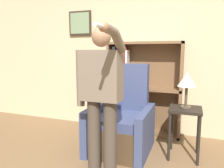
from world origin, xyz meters
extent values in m
cube|color=beige|center=(0.00, 2.03, 1.40)|extent=(8.00, 0.06, 2.80)
cube|color=#33281E|center=(-1.25, 1.98, 1.90)|extent=(0.44, 0.04, 0.43)
cube|color=gray|center=(-1.25, 1.96, 1.90)|extent=(0.38, 0.01, 0.37)
cube|color=brown|center=(-0.61, 1.85, 0.77)|extent=(0.04, 0.28, 1.55)
cube|color=brown|center=(0.58, 1.85, 0.77)|extent=(0.04, 0.28, 1.55)
cube|color=brown|center=(-0.01, 1.98, 0.77)|extent=(1.23, 0.01, 1.55)
cube|color=brown|center=(-0.01, 1.85, 0.02)|extent=(1.23, 0.28, 0.04)
cube|color=brown|center=(-0.01, 1.85, 0.77)|extent=(1.23, 0.28, 0.04)
cube|color=brown|center=(-0.01, 1.85, 1.53)|extent=(1.23, 0.28, 0.04)
cube|color=#BC4C56|center=(-0.56, 1.85, 0.38)|extent=(0.04, 0.21, 0.68)
cube|color=#9E7A47|center=(-0.52, 1.85, 0.28)|extent=(0.03, 0.16, 0.47)
cube|color=black|center=(-0.47, 1.85, 0.34)|extent=(0.05, 0.18, 0.59)
cube|color=purple|center=(-0.42, 1.85, 0.28)|extent=(0.04, 0.18, 0.47)
cube|color=purple|center=(-0.37, 1.85, 0.27)|extent=(0.06, 0.17, 0.45)
cube|color=red|center=(-0.32, 1.85, 0.34)|extent=(0.03, 0.20, 0.60)
cube|color=black|center=(-0.28, 1.85, 0.27)|extent=(0.04, 0.16, 0.45)
cube|color=white|center=(-0.57, 1.85, 1.05)|extent=(0.03, 0.21, 0.52)
cube|color=black|center=(-0.51, 1.85, 1.13)|extent=(0.06, 0.21, 0.68)
cube|color=red|center=(-0.47, 1.85, 1.07)|extent=(0.04, 0.22, 0.56)
cube|color=#1E47B2|center=(-0.42, 1.85, 1.14)|extent=(0.04, 0.23, 0.68)
cube|color=#1E47B2|center=(-0.38, 1.85, 1.12)|extent=(0.04, 0.16, 0.65)
cube|color=red|center=(-0.34, 1.85, 1.13)|extent=(0.04, 0.18, 0.67)
cube|color=white|center=(-0.30, 1.85, 1.10)|extent=(0.03, 0.18, 0.62)
cube|color=#4C3823|center=(-0.17, 1.07, 0.20)|extent=(0.62, 0.79, 0.40)
cube|color=#3D4770|center=(-0.17, 1.03, 0.46)|extent=(0.58, 0.67, 0.12)
cube|color=#3D4770|center=(-0.17, 1.43, 0.71)|extent=(0.62, 0.16, 1.01)
cube|color=#3D4770|center=(-0.53, 1.07, 0.31)|extent=(0.10, 0.87, 0.63)
cube|color=#3D4770|center=(0.19, 1.07, 0.31)|extent=(0.10, 0.87, 0.63)
cylinder|color=#473D33|center=(-0.29, 0.47, 0.43)|extent=(0.15, 0.15, 0.86)
cylinder|color=#473D33|center=(-0.09, 0.47, 0.43)|extent=(0.15, 0.15, 0.86)
cube|color=#756656|center=(-0.19, 0.47, 1.13)|extent=(0.43, 0.24, 0.55)
sphere|color=#997051|center=(-0.19, 0.47, 1.54)|extent=(0.21, 0.21, 0.21)
cylinder|color=#756656|center=(-0.45, 0.47, 1.09)|extent=(0.09, 0.09, 0.64)
cylinder|color=#756656|center=(0.04, 0.36, 1.49)|extent=(0.09, 0.28, 0.23)
cylinder|color=#756656|center=(0.04, 0.11, 1.58)|extent=(0.08, 0.27, 0.10)
sphere|color=#997051|center=(0.04, -0.02, 1.59)|extent=(0.09, 0.09, 0.09)
cylinder|color=white|center=(0.04, -0.11, 1.59)|extent=(0.04, 0.15, 0.04)
cube|color=black|center=(0.68, 1.19, 0.65)|extent=(0.40, 0.40, 0.04)
cylinder|color=black|center=(0.50, 1.02, 0.32)|extent=(0.04, 0.04, 0.63)
cylinder|color=black|center=(0.85, 1.02, 0.32)|extent=(0.04, 0.04, 0.63)
cylinder|color=black|center=(0.50, 1.37, 0.32)|extent=(0.04, 0.04, 0.63)
cylinder|color=black|center=(0.85, 1.37, 0.32)|extent=(0.04, 0.04, 0.63)
cylinder|color=#4C4233|center=(0.68, 1.19, 0.68)|extent=(0.14, 0.14, 0.02)
cylinder|color=#4C4233|center=(0.68, 1.19, 0.82)|extent=(0.03, 0.03, 0.26)
cone|color=beige|center=(0.68, 1.19, 1.04)|extent=(0.23, 0.23, 0.19)
camera|label=1|loc=(0.74, -1.70, 1.39)|focal=35.00mm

